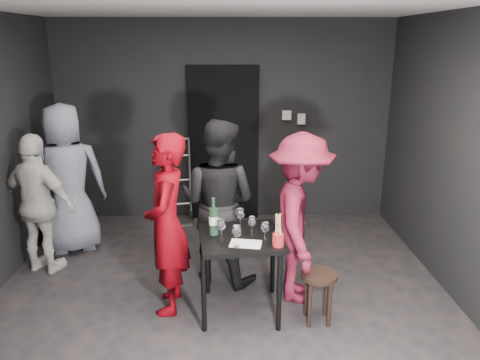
{
  "coord_description": "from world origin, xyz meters",
  "views": [
    {
      "loc": [
        0.1,
        -3.8,
        2.41
      ],
      "look_at": [
        0.18,
        0.25,
        1.2
      ],
      "focal_mm": 35.0,
      "sensor_mm": 36.0,
      "label": 1
    }
  ],
  "objects_px": {
    "hand_truck": "(178,207)",
    "tasting_table": "(241,246)",
    "man_maroon": "(301,212)",
    "bystander_grey": "(66,166)",
    "woman_black": "(218,192)",
    "wine_bottle": "(214,220)",
    "bystander_cream": "(39,204)",
    "stool": "(319,284)",
    "server_red": "(166,216)",
    "breadstick_cup": "(278,231)"
  },
  "relations": [
    {
      "from": "hand_truck",
      "to": "tasting_table",
      "type": "xyz_separation_m",
      "value": [
        0.82,
        -2.24,
        0.44
      ]
    },
    {
      "from": "man_maroon",
      "to": "bystander_grey",
      "type": "height_order",
      "value": "bystander_grey"
    },
    {
      "from": "woman_black",
      "to": "wine_bottle",
      "type": "bearing_deg",
      "value": 110.98
    },
    {
      "from": "bystander_cream",
      "to": "wine_bottle",
      "type": "bearing_deg",
      "value": 177.08
    },
    {
      "from": "stool",
      "to": "bystander_cream",
      "type": "bearing_deg",
      "value": 159.78
    },
    {
      "from": "server_red",
      "to": "bystander_cream",
      "type": "height_order",
      "value": "server_red"
    },
    {
      "from": "hand_truck",
      "to": "stool",
      "type": "bearing_deg",
      "value": -69.06
    },
    {
      "from": "tasting_table",
      "to": "bystander_cream",
      "type": "height_order",
      "value": "bystander_cream"
    },
    {
      "from": "bystander_grey",
      "to": "wine_bottle",
      "type": "height_order",
      "value": "bystander_grey"
    },
    {
      "from": "hand_truck",
      "to": "stool",
      "type": "xyz_separation_m",
      "value": [
        1.5,
        -2.43,
        0.15
      ]
    },
    {
      "from": "tasting_table",
      "to": "hand_truck",
      "type": "bearing_deg",
      "value": 110.14
    },
    {
      "from": "tasting_table",
      "to": "woman_black",
      "type": "xyz_separation_m",
      "value": [
        -0.21,
        0.62,
        0.3
      ]
    },
    {
      "from": "wine_bottle",
      "to": "bystander_cream",
      "type": "bearing_deg",
      "value": 156.9
    },
    {
      "from": "stool",
      "to": "man_maroon",
      "type": "height_order",
      "value": "man_maroon"
    },
    {
      "from": "woman_black",
      "to": "server_red",
      "type": "bearing_deg",
      "value": 74.54
    },
    {
      "from": "woman_black",
      "to": "man_maroon",
      "type": "relative_size",
      "value": 1.08
    },
    {
      "from": "tasting_table",
      "to": "breadstick_cup",
      "type": "height_order",
      "value": "breadstick_cup"
    },
    {
      "from": "tasting_table",
      "to": "server_red",
      "type": "xyz_separation_m",
      "value": [
        -0.66,
        0.07,
        0.27
      ]
    },
    {
      "from": "server_red",
      "to": "wine_bottle",
      "type": "bearing_deg",
      "value": 83.71
    },
    {
      "from": "bystander_cream",
      "to": "bystander_grey",
      "type": "height_order",
      "value": "bystander_grey"
    },
    {
      "from": "wine_bottle",
      "to": "breadstick_cup",
      "type": "bearing_deg",
      "value": -25.34
    },
    {
      "from": "tasting_table",
      "to": "breadstick_cup",
      "type": "relative_size",
      "value": 2.46
    },
    {
      "from": "hand_truck",
      "to": "server_red",
      "type": "relative_size",
      "value": 0.64
    },
    {
      "from": "server_red",
      "to": "man_maroon",
      "type": "relative_size",
      "value": 1.04
    },
    {
      "from": "tasting_table",
      "to": "bystander_cream",
      "type": "xyz_separation_m",
      "value": [
        -2.11,
        0.83,
        0.11
      ]
    },
    {
      "from": "stool",
      "to": "bystander_cream",
      "type": "distance_m",
      "value": 2.99
    },
    {
      "from": "man_maroon",
      "to": "breadstick_cup",
      "type": "relative_size",
      "value": 5.78
    },
    {
      "from": "server_red",
      "to": "bystander_cream",
      "type": "bearing_deg",
      "value": -119.52
    },
    {
      "from": "man_maroon",
      "to": "bystander_cream",
      "type": "distance_m",
      "value": 2.74
    },
    {
      "from": "bystander_cream",
      "to": "breadstick_cup",
      "type": "xyz_separation_m",
      "value": [
        2.42,
        -1.06,
        0.12
      ]
    },
    {
      "from": "breadstick_cup",
      "to": "tasting_table",
      "type": "bearing_deg",
      "value": 144.4
    },
    {
      "from": "woman_black",
      "to": "bystander_cream",
      "type": "xyz_separation_m",
      "value": [
        -1.89,
        0.21,
        -0.19
      ]
    },
    {
      "from": "tasting_table",
      "to": "server_red",
      "type": "distance_m",
      "value": 0.72
    },
    {
      "from": "hand_truck",
      "to": "server_red",
      "type": "distance_m",
      "value": 2.28
    },
    {
      "from": "stool",
      "to": "server_red",
      "type": "relative_size",
      "value": 0.26
    },
    {
      "from": "bystander_cream",
      "to": "bystander_grey",
      "type": "bearing_deg",
      "value": -83.79
    },
    {
      "from": "server_red",
      "to": "woman_black",
      "type": "xyz_separation_m",
      "value": [
        0.45,
        0.55,
        0.04
      ]
    },
    {
      "from": "bystander_cream",
      "to": "stool",
      "type": "bearing_deg",
      "value": 179.96
    },
    {
      "from": "bystander_cream",
      "to": "server_red",
      "type": "bearing_deg",
      "value": 172.38
    },
    {
      "from": "wine_bottle",
      "to": "server_red",
      "type": "bearing_deg",
      "value": 175.42
    },
    {
      "from": "woman_black",
      "to": "man_maroon",
      "type": "height_order",
      "value": "woman_black"
    },
    {
      "from": "hand_truck",
      "to": "wine_bottle",
      "type": "xyz_separation_m",
      "value": [
        0.58,
        -2.2,
        0.67
      ]
    },
    {
      "from": "man_maroon",
      "to": "bystander_cream",
      "type": "xyz_separation_m",
      "value": [
        -2.67,
        0.6,
        -0.11
      ]
    },
    {
      "from": "tasting_table",
      "to": "woman_black",
      "type": "distance_m",
      "value": 0.73
    },
    {
      "from": "breadstick_cup",
      "to": "wine_bottle",
      "type": "bearing_deg",
      "value": 154.66
    },
    {
      "from": "stool",
      "to": "breadstick_cup",
      "type": "distance_m",
      "value": 0.64
    },
    {
      "from": "stool",
      "to": "bystander_grey",
      "type": "bearing_deg",
      "value": 149.57
    },
    {
      "from": "bystander_grey",
      "to": "wine_bottle",
      "type": "bearing_deg",
      "value": 122.04
    },
    {
      "from": "man_maroon",
      "to": "server_red",
      "type": "bearing_deg",
      "value": 102.88
    },
    {
      "from": "wine_bottle",
      "to": "bystander_grey",
      "type": "bearing_deg",
      "value": 142.53
    }
  ]
}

